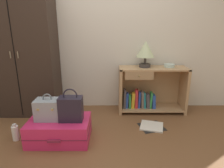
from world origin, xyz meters
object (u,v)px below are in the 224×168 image
Objects in this scene: table_lamp at (145,50)px; bowl at (169,66)px; suitcase_large at (60,130)px; bottle at (15,133)px; bookshelf at (149,90)px; open_book_on_floor at (152,126)px; wardrobe at (22,52)px; handbag at (71,108)px; train_case at (48,109)px.

bowl is (0.37, -0.00, -0.22)m from table_lamp.
suitcase_large is 0.52m from bottle.
table_lamp reaches higher than suitcase_large.
bookshelf is 2.71× the size of open_book_on_floor.
bottle is at bearing -152.25° from table_lamp.
bookshelf is at bearing 1.56° from wardrobe.
table_lamp is 2.03m from bottle.
suitcase_large is (0.68, -0.78, -0.80)m from wardrobe.
table_lamp is at bearing 93.91° from open_book_on_floor.
bookshelf is 2.69× the size of handbag.
bowl reaches higher than bookshelf.
wardrobe reaches higher than bowl.
bowl is at bearing 2.63° from bookshelf.
train_case is 1.34m from open_book_on_floor.
bottle is (-0.67, 0.01, -0.31)m from handbag.
wardrobe is 1.96m from bookshelf.
wardrobe reaches higher than train_case.
handbag is at bearing -140.71° from bookshelf.
table_lamp is 1.40m from handbag.
handbag is (0.15, -0.01, 0.27)m from suitcase_large.
train_case is at bearing 170.41° from suitcase_large.
train_case is (-1.22, -0.83, -0.57)m from table_lamp.
handbag is (0.27, -0.03, 0.02)m from train_case.
handbag is at bearing -137.94° from table_lamp.
handbag is (-0.95, -0.86, -0.54)m from table_lamp.
open_book_on_floor is (1.66, 0.30, -0.09)m from bottle.
wardrobe is 2.64× the size of suitcase_large.
table_lamp is 0.43m from bowl.
suitcase_large is 0.28m from train_case.
bottle is at bearing 179.54° from handbag.
wardrobe is 1.83× the size of bookshelf.
bowl is 1.80m from suitcase_large.
suitcase_large is at bearing -150.06° from bowl.
bookshelf is at bearing 26.24° from bottle.
open_book_on_floor is at bearing 17.36° from handbag.
open_book_on_floor is at bearing -14.90° from wardrobe.
wardrobe is 1.27m from handbag.
open_book_on_floor is (-0.33, -0.55, -0.71)m from bowl.
suitcase_large is (-1.19, -0.84, -0.21)m from bookshelf.
train_case is (-1.59, -0.83, -0.34)m from bowl.
train_case is 0.83× the size of open_book_on_floor.
suitcase_large is at bearing -165.36° from open_book_on_floor.
bookshelf is 2.64× the size of table_lamp.
open_book_on_floor is at bearing 14.64° from suitcase_large.
bookshelf is at bearing 35.16° from suitcase_large.
bookshelf is at bearing -177.37° from bowl.
bookshelf reaches higher than train_case.
bookshelf reaches higher than open_book_on_floor.
train_case is 0.50m from bottle.
wardrobe is 9.17× the size of bottle.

